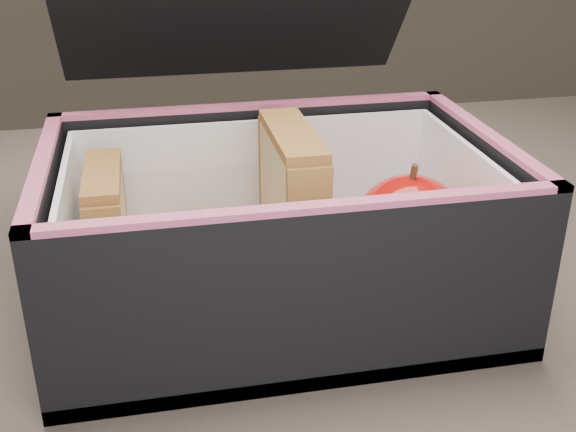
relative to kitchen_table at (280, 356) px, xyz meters
name	(u,v)px	position (x,y,z in m)	size (l,w,h in m)	color
kitchen_table	(280,356)	(0.00, 0.00, 0.00)	(1.20, 0.80, 0.75)	brown
lunch_bag	(275,217)	(-0.01, -0.05, 0.16)	(0.31, 0.33, 0.27)	black
plastic_tub	(204,246)	(-0.06, -0.05, 0.14)	(0.17, 0.12, 0.07)	white
sandwich_left	(109,235)	(-0.13, -0.05, 0.15)	(0.02, 0.08, 0.09)	tan
sandwich_right	(292,207)	(0.00, -0.05, 0.16)	(0.03, 0.10, 0.11)	tan
carrot_sticks	(200,266)	(-0.07, -0.05, 0.12)	(0.05, 0.14, 0.03)	#FA6A03
paper_napkin	(396,271)	(0.08, -0.06, 0.11)	(0.07, 0.07, 0.01)	white
red_apple	(409,226)	(0.08, -0.07, 0.15)	(0.09, 0.09, 0.08)	#920E07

